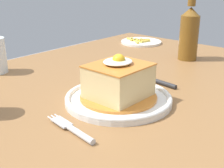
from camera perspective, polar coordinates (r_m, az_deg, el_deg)
The scene contains 7 objects.
dining_table at distance 0.88m, azimuth -0.08°, elevation -7.38°, with size 1.23×0.86×0.78m.
main_plate at distance 0.72m, azimuth 1.20°, elevation -2.68°, with size 0.25×0.25×0.02m.
sandwich_meal at distance 0.70m, azimuth 1.21°, elevation 0.44°, with size 0.18×0.18×0.11m.
fork at distance 0.59m, azimuth -7.02°, elevation -8.46°, with size 0.03×0.14×0.01m.
knife at distance 0.85m, azimuth 8.41°, elevation 0.48°, with size 0.03×0.17×0.01m.
beer_bottle_amber at distance 1.08m, azimuth 14.11°, elevation 9.55°, with size 0.06×0.06×0.27m.
side_plate_fries at distance 1.33m, azimuth 5.35°, elevation 7.76°, with size 0.17×0.17×0.02m.
Camera 1 is at (-0.58, -0.52, 1.06)m, focal length 49.46 mm.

